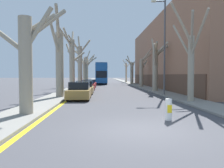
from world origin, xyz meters
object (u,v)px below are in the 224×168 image
object	(u,v)px
parked_car_0	(79,91)
lamp_post	(164,43)
parked_car_2	(88,85)
street_tree_left_3	(79,63)
street_tree_left_4	(85,70)
parked_car_3	(90,83)
traffic_bollard	(169,109)
street_tree_right_0	(190,58)
street_tree_left_5	(87,68)
street_tree_right_3	(132,72)
parked_car_1	(85,88)
street_tree_right_4	(126,71)
street_tree_right_1	(156,66)
double_decker_bus	(101,72)
street_tree_left_0	(27,59)
street_tree_right_2	(142,70)
street_tree_left_2	(72,61)
street_tree_left_1	(59,60)

from	to	relation	value
parked_car_0	lamp_post	distance (m)	9.34
parked_car_2	street_tree_left_3	bearing A→B (deg)	103.08
street_tree_left_4	parked_car_3	distance (m)	11.14
street_tree_left_4	parked_car_0	bearing A→B (deg)	-86.45
parked_car_2	traffic_bollard	xyz separation A→B (m)	(4.85, -19.84, -0.17)
parked_car_0	lamp_post	size ratio (longest dim) A/B	0.43
street_tree_right_0	parked_car_2	size ratio (longest dim) A/B	1.68
street_tree_right_0	street_tree_left_5	bearing A→B (deg)	103.99
street_tree_right_3	parked_car_1	distance (m)	25.11
street_tree_left_4	traffic_bollard	size ratio (longest dim) A/B	7.58
street_tree_right_4	street_tree_right_1	bearing A→B (deg)	-90.05
double_decker_bus	street_tree_right_3	bearing A→B (deg)	-16.26
street_tree_left_0	street_tree_right_2	bearing A→B (deg)	67.34
street_tree_left_4	street_tree_right_4	distance (m)	15.33
street_tree_left_4	lamp_post	bearing A→B (deg)	-69.68
street_tree_left_0	street_tree_left_5	world-z (taller)	street_tree_left_5
parked_car_1	parked_car_3	distance (m)	12.40
street_tree_left_2	street_tree_left_3	size ratio (longest dim) A/B	0.90
street_tree_left_0	street_tree_left_2	size ratio (longest dim) A/B	0.71
double_decker_bus	parked_car_2	size ratio (longest dim) A/B	2.53
parked_car_0	traffic_bollard	distance (m)	9.92
street_tree_left_2	parked_car_3	world-z (taller)	street_tree_left_2
street_tree_left_1	street_tree_right_3	distance (m)	29.72
street_tree_right_4	street_tree_left_5	bearing A→B (deg)	-168.65
street_tree_right_4	parked_car_1	bearing A→B (deg)	-103.65
street_tree_right_3	lamp_post	size ratio (longest dim) A/B	0.69
street_tree_right_4	lamp_post	distance (m)	37.43
street_tree_left_2	street_tree_left_5	distance (m)	27.44
street_tree_left_5	street_tree_right_3	size ratio (longest dim) A/B	1.33
parked_car_1	traffic_bollard	distance (m)	14.85
street_tree_left_1	street_tree_right_4	size ratio (longest dim) A/B	1.21
street_tree_right_4	double_decker_bus	size ratio (longest dim) A/B	0.58
street_tree_right_2	parked_car_3	distance (m)	8.88
street_tree_right_0	street_tree_right_1	xyz separation A→B (m)	(0.14, 10.54, -0.08)
street_tree_left_2	street_tree_right_4	xyz separation A→B (m)	(10.45, 29.51, -0.94)
parked_car_1	street_tree_left_2	bearing A→B (deg)	111.96
street_tree_right_3	double_decker_bus	bearing A→B (deg)	163.74
parked_car_2	lamp_post	xyz separation A→B (m)	(7.83, -8.59, 4.41)
street_tree_left_0	street_tree_right_2	distance (m)	27.05
street_tree_left_3	street_tree_right_4	distance (m)	22.76
street_tree_left_3	lamp_post	world-z (taller)	lamp_post
street_tree_left_4	parked_car_1	xyz separation A→B (m)	(1.77, -23.13, -2.40)
street_tree_right_1	lamp_post	world-z (taller)	lamp_post
street_tree_right_0	parked_car_3	bearing A→B (deg)	111.92
street_tree_right_1	street_tree_right_0	bearing A→B (deg)	-90.75
parked_car_1	street_tree_right_0	bearing A→B (deg)	-44.40
street_tree_left_5	street_tree_right_0	xyz separation A→B (m)	(10.12, -40.60, -0.57)
street_tree_right_0	street_tree_right_2	distance (m)	20.43
street_tree_left_3	double_decker_bus	xyz separation A→B (m)	(3.78, 11.12, -1.56)
street_tree_left_1	street_tree_right_3	world-z (taller)	street_tree_left_1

